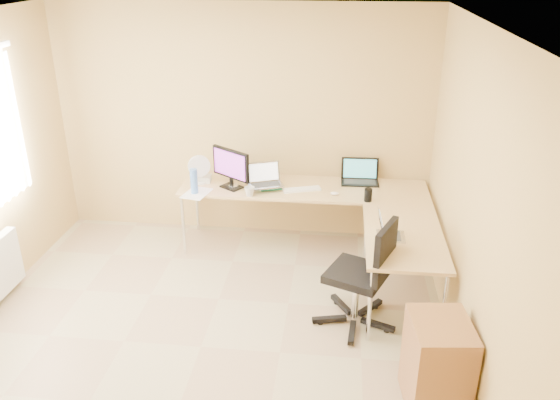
# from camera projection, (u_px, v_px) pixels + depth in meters

# --- Properties ---
(floor) EXTENTS (4.50, 4.50, 0.00)m
(floor) POSITION_uv_depth(u_px,v_px,m) (201.00, 347.00, 4.76)
(floor) COLOR tan
(floor) RESTS_ON ground
(ceiling) EXTENTS (4.50, 4.50, 0.00)m
(ceiling) POSITION_uv_depth(u_px,v_px,m) (179.00, 27.00, 3.71)
(ceiling) COLOR white
(ceiling) RESTS_ON ground
(wall_back) EXTENTS (4.50, 0.00, 4.50)m
(wall_back) POSITION_uv_depth(u_px,v_px,m) (242.00, 124.00, 6.28)
(wall_back) COLOR tan
(wall_back) RESTS_ON ground
(wall_right) EXTENTS (0.00, 4.50, 4.50)m
(wall_right) POSITION_uv_depth(u_px,v_px,m) (479.00, 220.00, 4.02)
(wall_right) COLOR tan
(wall_right) RESTS_ON ground
(desk_main) EXTENTS (2.65, 0.70, 0.73)m
(desk_main) POSITION_uv_depth(u_px,v_px,m) (303.00, 218.00, 6.22)
(desk_main) COLOR tan
(desk_main) RESTS_ON ground
(desk_return) EXTENTS (0.70, 1.30, 0.73)m
(desk_return) POSITION_uv_depth(u_px,v_px,m) (401.00, 269.00, 5.21)
(desk_return) COLOR tan
(desk_return) RESTS_ON ground
(monitor) EXTENTS (0.51, 0.42, 0.43)m
(monitor) POSITION_uv_depth(u_px,v_px,m) (231.00, 169.00, 5.98)
(monitor) COLOR black
(monitor) RESTS_ON desk_main
(book_stack) EXTENTS (0.31, 0.36, 0.05)m
(book_stack) POSITION_uv_depth(u_px,v_px,m) (269.00, 183.00, 6.11)
(book_stack) COLOR #208465
(book_stack) RESTS_ON desk_main
(laptop_center) EXTENTS (0.43, 0.38, 0.23)m
(laptop_center) POSITION_uv_depth(u_px,v_px,m) (265.00, 175.00, 5.94)
(laptop_center) COLOR #979BB1
(laptop_center) RESTS_ON desk_main
(laptop_black) EXTENTS (0.42, 0.31, 0.26)m
(laptop_black) POSITION_uv_depth(u_px,v_px,m) (360.00, 172.00, 6.14)
(laptop_black) COLOR black
(laptop_black) RESTS_ON desk_main
(keyboard) EXTENTS (0.42, 0.24, 0.02)m
(keyboard) POSITION_uv_depth(u_px,v_px,m) (302.00, 189.00, 5.99)
(keyboard) COLOR white
(keyboard) RESTS_ON desk_main
(mouse) EXTENTS (0.09, 0.06, 0.03)m
(mouse) POSITION_uv_depth(u_px,v_px,m) (335.00, 193.00, 5.87)
(mouse) COLOR silver
(mouse) RESTS_ON desk_main
(mug) EXTENTS (0.14, 0.14, 0.10)m
(mug) POSITION_uv_depth(u_px,v_px,m) (250.00, 191.00, 5.84)
(mug) COLOR silver
(mug) RESTS_ON desk_main
(cd_stack) EXTENTS (0.13, 0.13, 0.03)m
(cd_stack) POSITION_uv_depth(u_px,v_px,m) (233.00, 186.00, 6.06)
(cd_stack) COLOR silver
(cd_stack) RESTS_ON desk_main
(water_bottle) EXTENTS (0.10, 0.10, 0.27)m
(water_bottle) POSITION_uv_depth(u_px,v_px,m) (194.00, 181.00, 5.86)
(water_bottle) COLOR #4C7DD6
(water_bottle) RESTS_ON desk_main
(papers) EXTENTS (0.30, 0.37, 0.01)m
(papers) POSITION_uv_depth(u_px,v_px,m) (197.00, 193.00, 5.91)
(papers) COLOR white
(papers) RESTS_ON desk_main
(white_box) EXTENTS (0.20, 0.15, 0.07)m
(white_box) POSITION_uv_depth(u_px,v_px,m) (202.00, 179.00, 6.21)
(white_box) COLOR beige
(white_box) RESTS_ON desk_main
(desk_fan) EXTENTS (0.32, 0.32, 0.30)m
(desk_fan) POSITION_uv_depth(u_px,v_px,m) (200.00, 170.00, 6.11)
(desk_fan) COLOR silver
(desk_fan) RESTS_ON desk_main
(black_cup) EXTENTS (0.08, 0.08, 0.13)m
(black_cup) POSITION_uv_depth(u_px,v_px,m) (368.00, 195.00, 5.71)
(black_cup) COLOR black
(black_cup) RESTS_ON desk_main
(laptop_return) EXTENTS (0.29, 0.23, 0.19)m
(laptop_return) POSITION_uv_depth(u_px,v_px,m) (392.00, 227.00, 4.98)
(laptop_return) COLOR #B5B9CB
(laptop_return) RESTS_ON desk_return
(office_chair) EXTENTS (0.81, 0.81, 1.03)m
(office_chair) POSITION_uv_depth(u_px,v_px,m) (357.00, 273.00, 4.89)
(office_chair) COLOR black
(office_chair) RESTS_ON ground
(cabinet) EXTENTS (0.46, 0.55, 0.70)m
(cabinet) POSITION_uv_depth(u_px,v_px,m) (437.00, 364.00, 4.02)
(cabinet) COLOR #A75E3F
(cabinet) RESTS_ON ground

